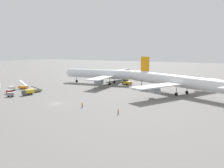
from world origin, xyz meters
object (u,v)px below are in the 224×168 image
at_px(pushback_tug, 127,82).
at_px(airliner_at_gate_left, 107,74).
at_px(ground_crew_marshaller_foreground, 118,111).
at_px(ground_crew_wing_walker_right, 82,105).
at_px(gse_fuel_bowser_stubby, 28,92).
at_px(jet_bridge, 120,72).
at_px(gse_baggage_cart_trailing, 9,92).
at_px(gse_belt_loader_portside, 37,90).
at_px(gse_stair_truck_yellow, 23,87).
at_px(gse_container_dolly_flat, 12,88).
at_px(gse_baggage_cart_near_cluster, 11,95).
at_px(airliner_being_pushed, 176,81).

bearing_deg(pushback_tug, airliner_at_gate_left, -162.62).
relative_size(ground_crew_marshaller_foreground, ground_crew_wing_walker_right, 1.01).
height_order(gse_fuel_bowser_stubby, ground_crew_marshaller_foreground, gse_fuel_bowser_stubby).
height_order(ground_crew_marshaller_foreground, jet_bridge, jet_bridge).
relative_size(pushback_tug, gse_baggage_cart_trailing, 2.67).
xyz_separation_m(gse_belt_loader_portside, ground_crew_wing_walker_right, (34.36, -13.50, -0.01)).
distance_m(gse_stair_truck_yellow, jet_bridge, 60.33).
bearing_deg(gse_belt_loader_portside, ground_crew_marshaller_foreground, -17.21).
height_order(pushback_tug, gse_baggage_cart_trailing, pushback_tug).
bearing_deg(ground_crew_wing_walker_right, gse_container_dolly_flat, 167.55).
xyz_separation_m(gse_stair_truck_yellow, jet_bridge, (23.25, 55.56, 3.45)).
xyz_separation_m(gse_belt_loader_portside, gse_baggage_cart_near_cluster, (-1.31, -12.60, 0.04)).
xyz_separation_m(airliner_being_pushed, jet_bridge, (-44.12, 33.14, -0.92)).
relative_size(gse_container_dolly_flat, jet_bridge, 0.16).
distance_m(airliner_at_gate_left, gse_baggage_cart_near_cluster, 52.78).
relative_size(gse_baggage_cart_trailing, gse_stair_truck_yellow, 0.64).
xyz_separation_m(airliner_at_gate_left, gse_baggage_cart_trailing, (-21.32, -46.39, -4.39)).
relative_size(airliner_at_gate_left, gse_container_dolly_flat, 15.53).
height_order(airliner_at_gate_left, jet_bridge, airliner_at_gate_left).
height_order(pushback_tug, gse_baggage_cart_near_cluster, pushback_tug).
bearing_deg(gse_fuel_bowser_stubby, airliner_at_gate_left, 74.72).
bearing_deg(gse_stair_truck_yellow, gse_baggage_cart_near_cluster, -54.53).
distance_m(gse_belt_loader_portside, gse_baggage_cart_near_cluster, 12.67).
height_order(gse_baggage_cart_trailing, jet_bridge, jet_bridge).
distance_m(pushback_tug, gse_container_dolly_flat, 57.30).
bearing_deg(gse_fuel_bowser_stubby, gse_stair_truck_yellow, 144.91).
height_order(gse_belt_loader_portside, gse_stair_truck_yellow, gse_stair_truck_yellow).
xyz_separation_m(gse_fuel_bowser_stubby, ground_crew_marshaller_foreground, (46.58, -8.31, -0.51)).
xyz_separation_m(gse_baggage_cart_near_cluster, jet_bridge, (11.70, 71.77, 3.62)).
relative_size(airliner_at_gate_left, jet_bridge, 2.44).
height_order(airliner_at_gate_left, ground_crew_wing_walker_right, airliner_at_gate_left).
xyz_separation_m(gse_belt_loader_portside, gse_stair_truck_yellow, (-12.86, 3.61, 0.20)).
distance_m(gse_fuel_bowser_stubby, gse_baggage_cart_near_cluster, 6.70).
xyz_separation_m(pushback_tug, gse_baggage_cart_trailing, (-31.51, -49.57, -0.37)).
relative_size(airliner_being_pushed, gse_belt_loader_portside, 10.73).
bearing_deg(gse_stair_truck_yellow, pushback_tug, 45.28).
height_order(gse_stair_truck_yellow, ground_crew_wing_walker_right, gse_stair_truck_yellow).
xyz_separation_m(airliner_being_pushed, gse_container_dolly_flat, (-67.01, -29.19, -4.23)).
height_order(gse_belt_loader_portside, gse_baggage_cart_trailing, gse_belt_loader_portside).
height_order(airliner_at_gate_left, gse_container_dolly_flat, airliner_at_gate_left).
relative_size(gse_belt_loader_portside, gse_container_dolly_flat, 1.50).
bearing_deg(pushback_tug, gse_container_dolly_flat, -129.70).
bearing_deg(gse_baggage_cart_trailing, pushback_tug, 57.56).
bearing_deg(gse_belt_loader_portside, gse_baggage_cart_trailing, -130.59).
distance_m(airliner_at_gate_left, gse_container_dolly_flat, 48.86).
bearing_deg(jet_bridge, pushback_tug, -53.06).
distance_m(gse_fuel_bowser_stubby, gse_container_dolly_flat, 14.70).
distance_m(airliner_being_pushed, gse_belt_loader_portside, 60.58).
relative_size(gse_stair_truck_yellow, gse_container_dolly_flat, 1.43).
relative_size(pushback_tug, gse_belt_loader_portside, 1.62).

